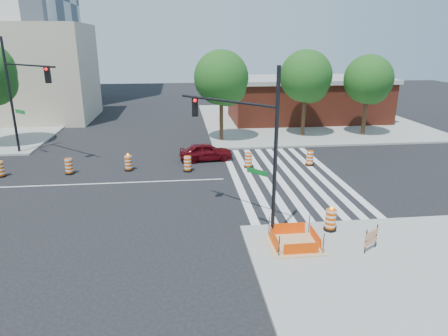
{
  "coord_description": "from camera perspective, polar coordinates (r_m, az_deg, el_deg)",
  "views": [
    {
      "loc": [
        4.37,
        -23.52,
        8.32
      ],
      "look_at": [
        6.81,
        -2.1,
        1.4
      ],
      "focal_mm": 32.0,
      "sensor_mm": 36.0,
      "label": 1
    }
  ],
  "objects": [
    {
      "name": "signal_pole_nw",
      "position": [
        32.23,
        -26.99,
        10.3
      ],
      "size": [
        4.79,
        4.45,
        8.45
      ],
      "rotation": [
        0.0,
        0.0,
        -0.75
      ],
      "color": "black",
      "rests_on": "ground"
    },
    {
      "name": "excavation_pit",
      "position": [
        17.26,
        10.04,
        -10.49
      ],
      "size": [
        2.2,
        2.2,
        0.9
      ],
      "color": "tan",
      "rests_on": "ground"
    },
    {
      "name": "median_drum_1",
      "position": [
        29.09,
        -29.32,
        -0.19
      ],
      "size": [
        0.6,
        0.6,
        1.02
      ],
      "color": "black",
      "rests_on": "ground"
    },
    {
      "name": "brick_storefront",
      "position": [
        44.11,
        11.75,
        9.6
      ],
      "size": [
        16.5,
        8.5,
        4.6
      ],
      "color": "maroon",
      "rests_on": "ground"
    },
    {
      "name": "tree_north_d",
      "position": [
        36.03,
        11.65,
        12.34
      ],
      "size": [
        4.48,
        4.48,
        7.62
      ],
      "color": "#382314",
      "rests_on": "ground"
    },
    {
      "name": "sidewalk_ne",
      "position": [
        44.47,
        11.57,
        6.74
      ],
      "size": [
        22.0,
        22.0,
        0.15
      ],
      "primitive_type": "cube",
      "color": "gray",
      "rests_on": "ground"
    },
    {
      "name": "red_coupe",
      "position": [
        28.86,
        -2.6,
        2.35
      ],
      "size": [
        3.94,
        1.94,
        1.29
      ],
      "primitive_type": "imported",
      "rotation": [
        0.0,
        0.0,
        1.68
      ],
      "color": "#4F060C",
      "rests_on": "ground"
    },
    {
      "name": "crosswalk_east",
      "position": [
        25.8,
        8.65,
        -1.22
      ],
      "size": [
        6.75,
        13.5,
        0.01
      ],
      "color": "silver",
      "rests_on": "ground"
    },
    {
      "name": "pit_drum",
      "position": [
        18.64,
        14.98,
        -7.23
      ],
      "size": [
        0.58,
        0.58,
        1.15
      ],
      "color": "black",
      "rests_on": "ground"
    },
    {
      "name": "barricade",
      "position": [
        17.39,
        20.29,
        -9.31
      ],
      "size": [
        0.76,
        0.52,
        1.04
      ],
      "rotation": [
        0.0,
        0.0,
        0.58
      ],
      "color": "#DA4C04",
      "rests_on": "ground"
    },
    {
      "name": "ground",
      "position": [
        25.33,
        -16.05,
        -2.11
      ],
      "size": [
        120.0,
        120.0,
        0.0
      ],
      "primitive_type": "plane",
      "color": "black",
      "rests_on": "ground"
    },
    {
      "name": "median_drum_4",
      "position": [
        26.53,
        -5.22,
        0.53
      ],
      "size": [
        0.6,
        0.6,
        1.02
      ],
      "color": "black",
      "rests_on": "ground"
    },
    {
      "name": "median_drum_5",
      "position": [
        27.27,
        3.5,
        1.05
      ],
      "size": [
        0.6,
        0.6,
        1.02
      ],
      "color": "black",
      "rests_on": "ground"
    },
    {
      "name": "median_drum_6",
      "position": [
        28.31,
        12.14,
        1.3
      ],
      "size": [
        0.6,
        0.6,
        1.02
      ],
      "color": "black",
      "rests_on": "ground"
    },
    {
      "name": "median_drum_3",
      "position": [
        27.35,
        -13.49,
        0.65
      ],
      "size": [
        0.6,
        0.6,
        1.18
      ],
      "color": "black",
      "rests_on": "ground"
    },
    {
      "name": "median_drum_2",
      "position": [
        27.79,
        -21.25,
        0.16
      ],
      "size": [
        0.6,
        0.6,
        1.02
      ],
      "color": "black",
      "rests_on": "ground"
    },
    {
      "name": "beige_midrise",
      "position": [
        48.49,
        -26.83,
        12.01
      ],
      "size": [
        14.0,
        10.0,
        10.0
      ],
      "primitive_type": "cube",
      "color": "#BAA78E",
      "rests_on": "ground"
    },
    {
      "name": "signal_pole_se",
      "position": [
        17.29,
        3.25,
        4.87
      ],
      "size": [
        3.82,
        4.11,
        7.25
      ],
      "rotation": [
        0.0,
        0.0,
        2.32
      ],
      "color": "black",
      "rests_on": "ground"
    },
    {
      "name": "tree_north_e",
      "position": [
        37.85,
        19.94,
        11.47
      ],
      "size": [
        4.24,
        4.24,
        7.2
      ],
      "color": "#382314",
      "rests_on": "ground"
    },
    {
      "name": "lane_centerline",
      "position": [
        25.33,
        -16.05,
        -2.1
      ],
      "size": [
        14.0,
        0.12,
        0.01
      ],
      "primitive_type": "cube",
      "color": "silver",
      "rests_on": "ground"
    },
    {
      "name": "tree_north_c",
      "position": [
        33.62,
        -0.32,
        12.35
      ],
      "size": [
        4.5,
        4.5,
        7.65
      ],
      "color": "#382314",
      "rests_on": "ground"
    }
  ]
}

